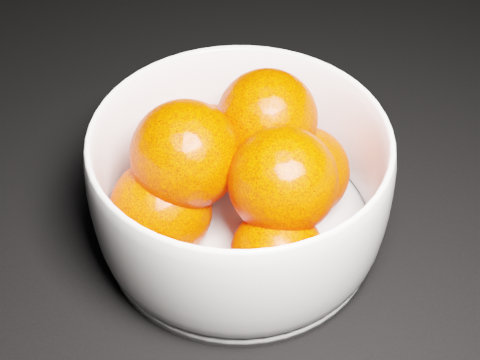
% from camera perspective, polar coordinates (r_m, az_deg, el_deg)
% --- Properties ---
extents(ground, '(3.00, 3.00, 0.00)m').
position_cam_1_polar(ground, '(0.79, -11.27, 13.49)').
color(ground, black).
rests_on(ground, ground).
extents(bowl, '(0.22, 0.22, 0.11)m').
position_cam_1_polar(bowl, '(0.49, -0.00, -0.44)').
color(bowl, white).
rests_on(bowl, ground).
extents(orange_pile, '(0.16, 0.16, 0.12)m').
position_cam_1_polar(orange_pile, '(0.48, -0.21, 0.69)').
color(orange_pile, '#F22A00').
rests_on(orange_pile, bowl).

